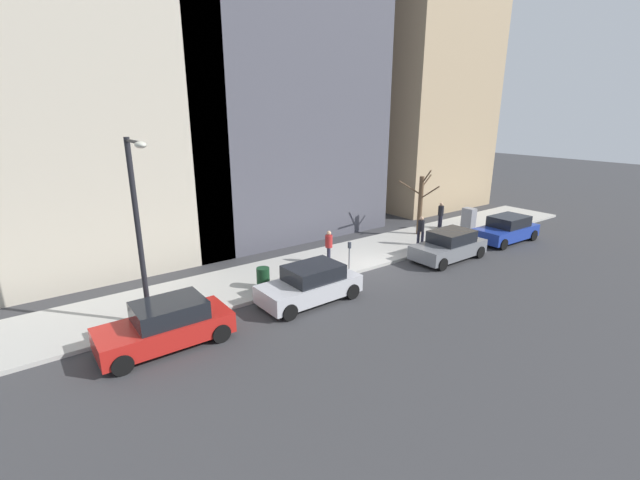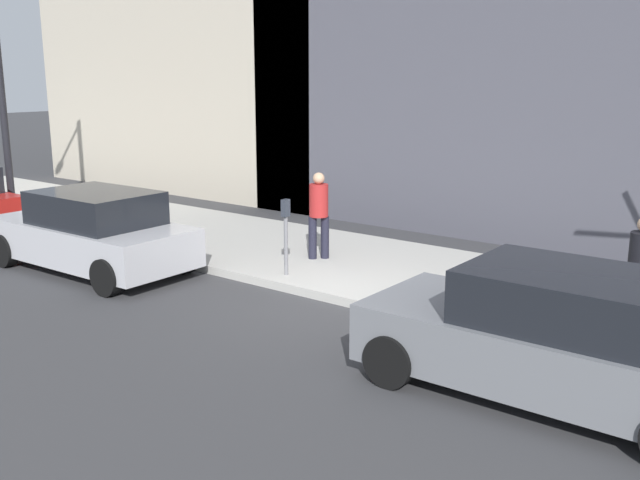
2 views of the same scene
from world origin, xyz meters
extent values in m
plane|color=#38383A|center=(0.00, 0.00, 0.00)|extent=(120.00, 120.00, 0.00)
cube|color=#B2AFA8|center=(2.00, 0.00, 0.07)|extent=(4.00, 36.00, 0.15)
cube|color=slate|center=(-1.21, -3.94, 0.57)|extent=(1.82, 4.21, 0.70)
cube|color=black|center=(-1.21, -4.14, 1.22)|extent=(1.61, 2.21, 0.60)
cylinder|color=black|center=(-2.07, -2.39, 0.32)|extent=(0.22, 0.64, 0.64)
cylinder|color=black|center=(-0.37, -2.38, 0.32)|extent=(0.22, 0.64, 0.64)
cube|color=#B7B7BC|center=(-1.14, 4.80, 0.57)|extent=(1.90, 4.24, 0.70)
cube|color=black|center=(-1.14, 4.60, 1.22)|extent=(1.65, 2.24, 0.60)
cylinder|color=black|center=(-2.03, 6.33, 0.32)|extent=(0.23, 0.64, 0.64)
cylinder|color=black|center=(-0.33, 6.37, 0.32)|extent=(0.23, 0.64, 0.64)
cylinder|color=black|center=(-1.95, 3.23, 0.32)|extent=(0.23, 0.64, 0.64)
cylinder|color=black|center=(-0.25, 3.27, 0.32)|extent=(0.23, 0.64, 0.64)
cylinder|color=black|center=(-0.28, 9.02, 0.32)|extent=(0.22, 0.64, 0.64)
cylinder|color=slate|center=(0.45, 1.37, 0.68)|extent=(0.07, 0.07, 1.05)
cube|color=#2D333D|center=(0.45, 1.37, 1.35)|extent=(0.14, 0.10, 0.30)
cylinder|color=black|center=(0.55, 10.63, 3.40)|extent=(0.18, 0.18, 6.50)
cylinder|color=#14381E|center=(0.90, 5.79, 0.60)|extent=(0.56, 0.56, 0.90)
cylinder|color=#1E1E2D|center=(1.11, -4.30, 0.56)|extent=(0.16, 0.16, 0.82)
cylinder|color=#1E1E2D|center=(0.89, -4.38, 0.56)|extent=(0.16, 0.16, 0.82)
cylinder|color=#1E1E2D|center=(1.81, 1.54, 0.56)|extent=(0.16, 0.16, 0.82)
cylinder|color=#1E1E2D|center=(1.63, 1.71, 0.56)|extent=(0.16, 0.16, 0.82)
cylinder|color=#A52323|center=(1.72, 1.63, 1.28)|extent=(0.36, 0.36, 0.62)
sphere|color=tan|center=(1.72, 1.63, 1.70)|extent=(0.22, 0.22, 0.22)
camera|label=1|loc=(-14.22, 13.91, 7.44)|focal=24.00mm
camera|label=2|loc=(-8.76, -6.54, 3.60)|focal=40.00mm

